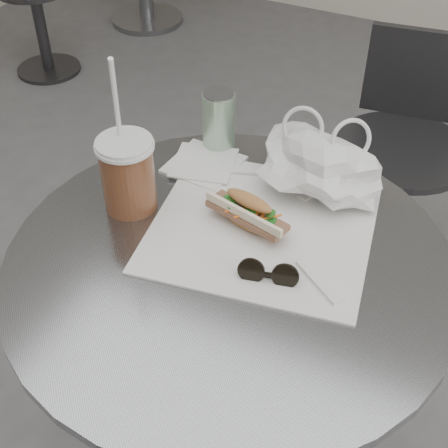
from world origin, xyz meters
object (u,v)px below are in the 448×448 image
at_px(bg_chair, 32,16).
at_px(sunglasses, 268,274).
at_px(cafe_table, 229,358).
at_px(chair_far, 396,179).
at_px(iced_coffee, 128,173).
at_px(banh_mi, 248,212).
at_px(drink_can, 219,121).

distance_m(bg_chair, sunglasses, 2.37).
bearing_deg(cafe_table, chair_far, 82.69).
bearing_deg(chair_far, bg_chair, -23.68).
xyz_separation_m(bg_chair, iced_coffee, (1.51, -1.40, 0.52)).
distance_m(bg_chair, banh_mi, 2.25).
height_order(iced_coffee, drink_can, iced_coffee).
relative_size(cafe_table, chair_far, 1.02).
distance_m(chair_far, bg_chair, 1.92).
height_order(cafe_table, chair_far, chair_far).
bearing_deg(bg_chair, cafe_table, -31.41).
bearing_deg(drink_can, bg_chair, 143.56).
relative_size(bg_chair, sunglasses, 6.57).
height_order(banh_mi, sunglasses, banh_mi).
bearing_deg(drink_can, sunglasses, -51.45).
xyz_separation_m(bg_chair, sunglasses, (1.81, -1.46, 0.46)).
height_order(cafe_table, banh_mi, banh_mi).
xyz_separation_m(iced_coffee, sunglasses, (0.30, -0.07, -0.06)).
bearing_deg(drink_can, banh_mi, -51.71).
xyz_separation_m(iced_coffee, drink_can, (0.06, 0.24, -0.01)).
bearing_deg(sunglasses, cafe_table, 151.34).
height_order(cafe_table, bg_chair, cafe_table).
height_order(chair_far, iced_coffee, iced_coffee).
xyz_separation_m(chair_far, iced_coffee, (-0.34, -0.86, 0.48)).
bearing_deg(sunglasses, drink_can, 114.68).
bearing_deg(chair_far, sunglasses, 80.17).
xyz_separation_m(chair_far, sunglasses, (-0.04, -0.93, 0.42)).
height_order(chair_far, drink_can, drink_can).
relative_size(chair_far, drink_can, 5.91).
distance_m(cafe_table, chair_far, 0.92).
bearing_deg(iced_coffee, drink_can, 76.71).
bearing_deg(banh_mi, bg_chair, 155.30).
distance_m(sunglasses, drink_can, 0.40).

